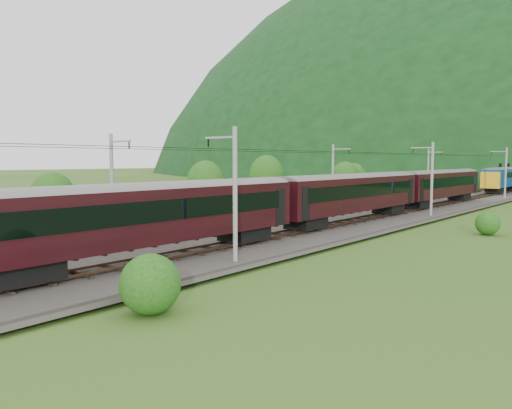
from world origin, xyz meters
The scene contains 13 objects.
ground centered at (0.00, 0.00, 0.00)m, with size 600.00×600.00×0.00m, color #2C5219.
railbed centered at (0.00, 10.00, 0.15)m, with size 14.00×220.00×0.30m, color #38332D.
track_left centered at (-2.40, 10.00, 0.37)m, with size 2.40×220.00×0.27m.
track_right centered at (2.40, 10.00, 0.37)m, with size 2.40×220.00×0.27m.
catenary_left centered at (-6.12, 32.00, 4.50)m, with size 2.54×192.28×8.00m.
catenary_right centered at (6.12, 32.00, 4.50)m, with size 2.54×192.28×8.00m.
overhead_wires centered at (0.00, 10.00, 7.10)m, with size 4.83×198.00×0.03m.
mountain_ridge centered at (-120.00, 300.00, 0.00)m, with size 336.00×280.00×132.00m, color black.
train centered at (2.40, 8.99, 3.70)m, with size 3.15×151.82×5.48m.
hazard_post_near centered at (-0.75, 38.83, 0.95)m, with size 0.14×0.14×1.29m, color red.
hazard_post_far centered at (0.71, 61.29, 1.15)m, with size 0.18×0.18×1.71m, color red.
signal centered at (-3.80, 47.65, 1.69)m, with size 0.26×0.26×2.37m.
vegetation_left centered at (-14.13, 18.04, 2.77)m, with size 12.04×151.20×7.07m.
Camera 1 is at (25.91, -21.94, 6.34)m, focal length 35.00 mm.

